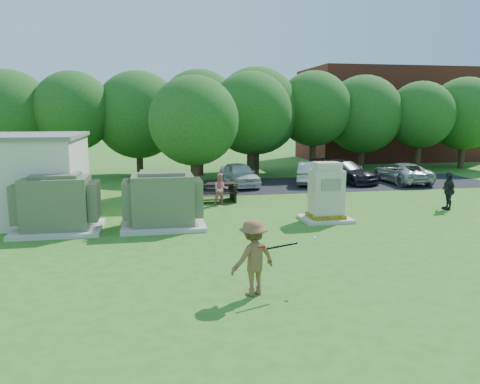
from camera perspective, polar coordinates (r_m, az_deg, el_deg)
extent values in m
plane|color=#2D6619|center=(13.68, 3.10, -8.15)|extent=(120.00, 120.00, 0.00)
cube|color=maroon|center=(44.92, 17.69, 8.96)|extent=(15.00, 8.00, 8.00)
cube|color=#232326|center=(28.34, 10.45, 1.01)|extent=(20.00, 6.00, 0.01)
cube|color=beige|center=(17.96, -21.22, -4.23)|extent=(3.00, 2.40, 0.15)
cube|color=#586246|center=(17.76, -21.41, -1.17)|extent=(2.20, 1.80, 1.80)
cube|color=#586246|center=(17.62, -21.60, 1.90)|extent=(1.60, 1.30, 0.12)
cube|color=#586246|center=(18.04, -25.38, -1.20)|extent=(0.32, 1.50, 1.35)
cube|color=#586246|center=(17.56, -17.34, -0.98)|extent=(0.32, 1.50, 1.35)
cube|color=beige|center=(17.64, -9.30, -3.94)|extent=(3.00, 2.40, 0.15)
cube|color=#596546|center=(17.43, -9.39, -0.82)|extent=(2.20, 1.80, 1.80)
cube|color=#596546|center=(17.29, -9.48, 2.31)|extent=(1.60, 1.30, 0.12)
cube|color=#596546|center=(17.45, -13.56, -0.87)|extent=(0.32, 1.50, 1.35)
cube|color=#596546|center=(17.50, -5.23, -0.61)|extent=(0.32, 1.50, 1.35)
cube|color=beige|center=(18.69, 10.37, -3.23)|extent=(1.88, 1.54, 0.13)
cube|color=yellow|center=(18.66, 10.38, -2.81)|extent=(1.33, 1.07, 0.15)
cube|color=beige|center=(18.48, 10.47, 0.02)|extent=(1.20, 0.94, 1.71)
cube|color=beige|center=(18.34, 10.56, 3.12)|extent=(0.99, 0.77, 0.30)
cube|color=gray|center=(17.97, 11.06, 0.83)|extent=(0.77, 0.03, 0.43)
cube|color=black|center=(22.28, -3.09, 0.99)|extent=(2.02, 0.79, 0.07)
cube|color=black|center=(22.94, -3.28, 0.38)|extent=(2.02, 0.28, 0.06)
cube|color=black|center=(21.73, -2.87, -0.13)|extent=(2.02, 0.28, 0.06)
cube|color=black|center=(22.25, -5.32, -0.14)|extent=(0.09, 1.52, 0.83)
cube|color=black|center=(22.48, -0.86, 0.00)|extent=(0.09, 1.52, 0.83)
imported|color=brown|center=(10.85, 1.63, -8.00)|extent=(1.32, 1.06, 1.78)
imported|color=#DE7580|center=(21.31, -2.35, 0.33)|extent=(0.73, 0.58, 1.47)
imported|color=black|center=(22.23, 24.06, 0.15)|extent=(0.57, 1.03, 1.67)
imported|color=silver|center=(26.90, -0.10, 2.16)|extent=(2.06, 4.15, 1.36)
imported|color=#A5A4A9|center=(28.08, 8.70, 2.35)|extent=(2.84, 4.31, 1.34)
imported|color=black|center=(29.00, 12.57, 2.46)|extent=(3.47, 4.98, 1.34)
imported|color=#AEAEB3|center=(29.72, 19.10, 2.22)|extent=(2.05, 4.42, 1.23)
cylinder|color=black|center=(10.83, 5.19, -6.54)|extent=(0.81, 0.37, 0.06)
cylinder|color=maroon|center=(10.68, 2.54, -6.74)|extent=(0.23, 0.14, 0.06)
sphere|color=white|center=(11.34, 9.07, -5.59)|extent=(0.09, 0.09, 0.09)
cylinder|color=#47301E|center=(33.39, -26.01, 3.54)|extent=(0.44, 0.44, 2.40)
sphere|color=#235B1C|center=(33.26, -26.38, 8.48)|extent=(5.60, 5.60, 5.60)
cylinder|color=#47301E|center=(31.95, -19.38, 4.10)|extent=(0.44, 0.44, 2.80)
sphere|color=#235B1C|center=(31.83, -19.68, 9.30)|extent=(5.00, 5.00, 5.00)
cylinder|color=#47301E|center=(32.40, -12.13, 4.06)|extent=(0.44, 0.44, 2.30)
sphere|color=#235B1C|center=(32.26, -12.31, 9.17)|extent=(5.80, 5.80, 5.80)
cylinder|color=#47301E|center=(31.63, -4.90, 4.47)|extent=(0.44, 0.44, 2.70)
sphere|color=#235B1C|center=(31.50, -4.98, 9.86)|extent=(5.40, 5.40, 5.40)
cylinder|color=#47301E|center=(32.86, 1.98, 4.52)|extent=(0.44, 0.44, 2.50)
sphere|color=#235B1C|center=(32.73, 2.01, 9.84)|extent=(6.00, 6.00, 6.00)
cylinder|color=#47301E|center=(33.56, 8.83, 4.86)|extent=(0.44, 0.44, 2.90)
sphere|color=#235B1C|center=(33.45, 8.97, 10.00)|extent=(5.20, 5.20, 5.20)
cylinder|color=#47301E|center=(35.64, 14.60, 4.53)|extent=(0.44, 0.44, 2.40)
sphere|color=#235B1C|center=(35.52, 14.80, 9.16)|extent=(5.60, 5.60, 5.60)
cylinder|color=#47301E|center=(36.74, 20.88, 4.51)|extent=(0.44, 0.44, 2.60)
sphere|color=#235B1C|center=(36.63, 21.14, 8.78)|extent=(4.80, 4.80, 4.80)
cylinder|color=#47301E|center=(39.45, 25.41, 4.45)|extent=(0.44, 0.44, 2.50)
sphere|color=#235B1C|center=(39.35, 25.71, 8.61)|extent=(5.40, 5.40, 5.40)
cylinder|color=#47301E|center=(24.42, -5.54, 2.59)|extent=(0.44, 0.44, 2.40)
sphere|color=#235B1C|center=(24.24, -5.64, 8.65)|extent=(4.60, 4.60, 4.60)
cylinder|color=#47301E|center=(29.92, 1.27, 4.11)|extent=(0.44, 0.44, 2.60)
sphere|color=#235B1C|center=(29.78, 1.29, 9.60)|extent=(5.20, 5.20, 5.20)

